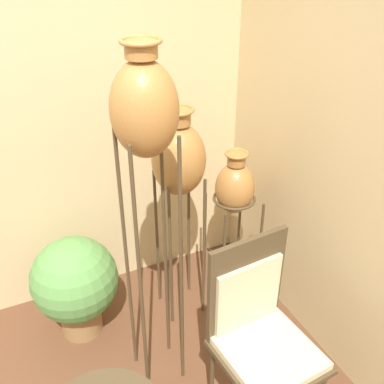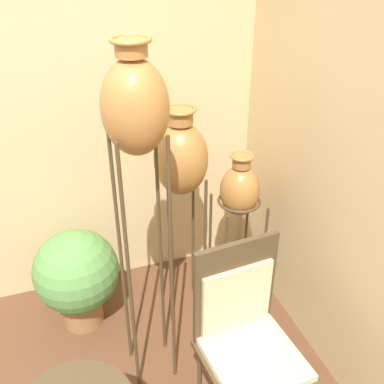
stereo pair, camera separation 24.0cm
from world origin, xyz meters
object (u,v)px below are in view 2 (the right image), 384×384
at_px(vase_stand_medium, 181,160).
at_px(chair, 246,333).
at_px(vase_stand_tall, 136,116).
at_px(vase_stand_short, 240,192).
at_px(potted_plant, 77,275).

bearing_deg(vase_stand_medium, chair, -86.92).
height_order(vase_stand_tall, vase_stand_medium, vase_stand_tall).
distance_m(vase_stand_short, potted_plant, 1.22).
relative_size(vase_stand_tall, chair, 1.82).
bearing_deg(chair, vase_stand_medium, 88.42).
xyz_separation_m(vase_stand_short, chair, (-0.36, -0.92, -0.25)).
xyz_separation_m(vase_stand_medium, vase_stand_short, (0.41, 0.01, -0.31)).
xyz_separation_m(chair, potted_plant, (-0.76, 0.99, -0.21)).
relative_size(vase_stand_medium, chair, 1.37).
xyz_separation_m(vase_stand_medium, chair, (0.05, -0.90, -0.56)).
relative_size(vase_stand_short, chair, 1.04).
bearing_deg(chair, potted_plant, 122.96).
xyz_separation_m(vase_stand_tall, chair, (0.40, -0.46, -1.05)).
height_order(vase_stand_tall, chair, vase_stand_tall).
bearing_deg(potted_plant, vase_stand_tall, -55.53).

